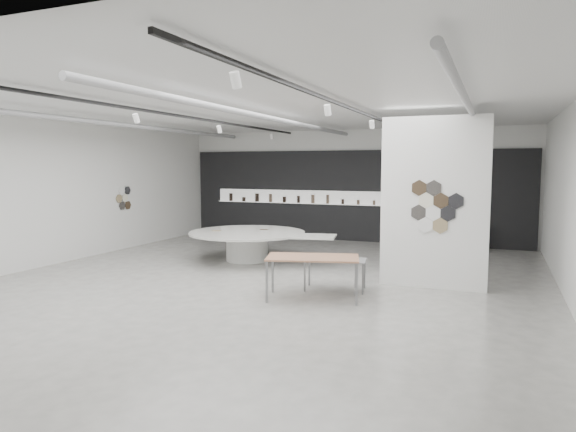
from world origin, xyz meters
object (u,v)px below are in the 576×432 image
at_px(partition_column, 434,203).
at_px(sample_table_stone, 335,262).
at_px(display_island, 249,242).
at_px(sample_table_wood, 313,260).
at_px(kitchen_counter, 457,236).

bearing_deg(partition_column, sample_table_stone, -150.44).
relative_size(display_island, sample_table_wood, 2.28).
bearing_deg(sample_table_wood, partition_column, 42.90).
bearing_deg(kitchen_counter, sample_table_wood, -98.80).
bearing_deg(sample_table_stone, display_island, 143.95).
relative_size(partition_column, display_island, 0.81).
xyz_separation_m(partition_column, sample_table_wood, (-2.04, -1.90, -1.03)).
bearing_deg(display_island, sample_table_wood, -58.07).
distance_m(partition_column, sample_table_wood, 2.97).
distance_m(partition_column, display_island, 5.28).
bearing_deg(sample_table_wood, kitchen_counter, 73.81).
relative_size(partition_column, kitchen_counter, 2.40).
height_order(partition_column, sample_table_stone, partition_column).
xyz_separation_m(display_island, kitchen_counter, (5.08, 4.29, -0.11)).
distance_m(sample_table_wood, sample_table_stone, 0.89).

